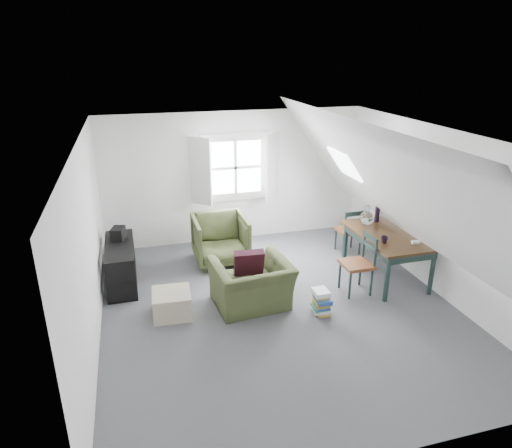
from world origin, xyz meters
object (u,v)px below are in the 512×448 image
object	(u,v)px
ottoman	(172,304)
armchair_near	(252,305)
armchair_far	(221,261)
magazine_stack	(321,302)
dining_chair_near	(359,263)
media_shelf	(121,267)
dining_chair_far	(349,230)
dining_table	(388,240)

from	to	relation	value
ottoman	armchair_near	bearing A→B (deg)	-3.32
armchair_far	magazine_stack	distance (m)	2.31
dining_chair_near	media_shelf	size ratio (longest dim) A/B	0.72
dining_chair_far	magazine_stack	bearing A→B (deg)	56.33
armchair_near	magazine_stack	bearing A→B (deg)	147.70
dining_chair_far	media_shelf	distance (m)	4.04
dining_chair_far	magazine_stack	xyz separation A→B (m)	(-1.30, -1.79, -0.27)
armchair_near	armchair_far	size ratio (longest dim) A/B	1.16
armchair_near	ottoman	bearing A→B (deg)	-8.63
dining_table	dining_chair_far	distance (m)	1.08
dining_chair_far	armchair_far	bearing A→B (deg)	-4.09
ottoman	media_shelf	size ratio (longest dim) A/B	0.41
ottoman	magazine_stack	xyz separation A→B (m)	(2.06, -0.53, 0.00)
dining_chair_near	armchair_near	bearing A→B (deg)	-96.10
dining_chair_near	media_shelf	world-z (taller)	dining_chair_near
armchair_near	ottoman	xyz separation A→B (m)	(-1.15, 0.07, 0.18)
armchair_near	dining_chair_far	bearing A→B (deg)	-154.35
magazine_stack	dining_table	bearing A→B (deg)	27.26
dining_chair_far	media_shelf	bearing A→B (deg)	4.29
armchair_far	dining_chair_far	xyz separation A→B (m)	(2.35, -0.27, 0.45)
armchair_near	armchair_far	bearing A→B (deg)	-90.41
armchair_near	dining_chair_far	size ratio (longest dim) A/B	1.25
dining_chair_near	media_shelf	distance (m)	3.73
armchair_near	ottoman	world-z (taller)	ottoman
armchair_near	dining_chair_near	distance (m)	1.76
media_shelf	armchair_near	bearing A→B (deg)	-34.62
armchair_far	dining_chair_near	distance (m)	2.49
armchair_near	dining_table	bearing A→B (deg)	-178.53
dining_table	magazine_stack	xyz separation A→B (m)	(-1.44, -0.74, -0.49)
magazine_stack	media_shelf	bearing A→B (deg)	148.86
media_shelf	ottoman	bearing A→B (deg)	-60.45
ottoman	dining_chair_near	world-z (taller)	dining_chair_near
armchair_near	armchair_far	xyz separation A→B (m)	(-0.14, 1.59, 0.00)
armchair_far	dining_table	world-z (taller)	dining_table
ottoman	magazine_stack	bearing A→B (deg)	-14.42
armchair_far	dining_chair_near	size ratio (longest dim) A/B	0.99
dining_table	dining_chair_far	size ratio (longest dim) A/B	1.80
magazine_stack	armchair_near	bearing A→B (deg)	153.01
armchair_near	dining_table	xyz separation A→B (m)	(2.35, 0.28, 0.67)
ottoman	magazine_stack	distance (m)	2.12
dining_chair_far	dining_chair_near	world-z (taller)	dining_chair_near
armchair_near	dining_chair_far	xyz separation A→B (m)	(2.21, 1.33, 0.45)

